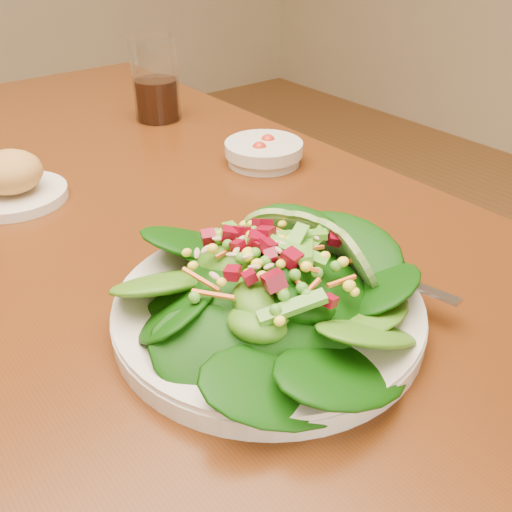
% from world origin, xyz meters
% --- Properties ---
extents(dining_table, '(0.90, 1.40, 0.75)m').
position_xyz_m(dining_table, '(0.00, 0.00, 0.65)').
color(dining_table, '#4C260A').
rests_on(dining_table, ground_plane).
extents(salad_plate, '(0.31, 0.31, 0.09)m').
position_xyz_m(salad_plate, '(0.07, -0.36, 0.78)').
color(salad_plate, silver).
rests_on(salad_plate, dining_table).
extents(bread_plate, '(0.14, 0.14, 0.07)m').
position_xyz_m(bread_plate, '(-0.05, 0.07, 0.78)').
color(bread_plate, silver).
rests_on(bread_plate, dining_table).
extents(tomato_bowl, '(0.13, 0.13, 0.04)m').
position_xyz_m(tomato_bowl, '(0.31, -0.04, 0.77)').
color(tomato_bowl, silver).
rests_on(tomato_bowl, dining_table).
extents(drinking_glass, '(0.09, 0.09, 0.15)m').
position_xyz_m(drinking_glass, '(0.28, 0.25, 0.82)').
color(drinking_glass, silver).
rests_on(drinking_glass, dining_table).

